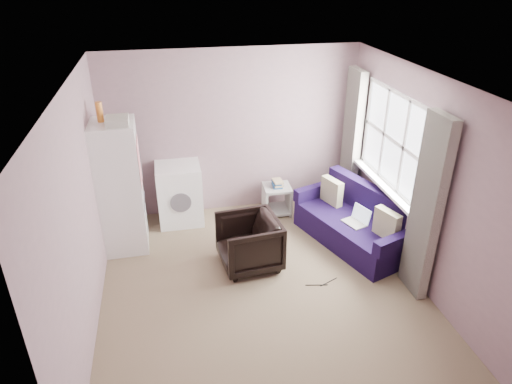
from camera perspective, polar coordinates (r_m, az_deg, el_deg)
room at (r=5.01m, az=1.04°, el=-0.48°), size 3.84×4.24×2.54m
armchair at (r=5.85m, az=-0.90°, el=-6.05°), size 0.76×0.80×0.75m
fridge at (r=6.24m, az=-16.88°, el=0.59°), size 0.64×0.63×2.04m
washing_machine at (r=6.90m, az=-9.55°, el=0.04°), size 0.65×0.66×0.91m
side_table at (r=7.10m, az=2.62°, el=-0.68°), size 0.44×0.44×0.57m
sofa at (r=6.52m, az=12.39°, el=-3.87°), size 1.34×1.92×0.78m
window_dressing at (r=6.23m, az=15.64°, el=2.75°), size 0.17×2.62×2.18m
floor_cables at (r=5.79m, az=8.33°, el=-11.25°), size 0.43×0.12×0.01m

